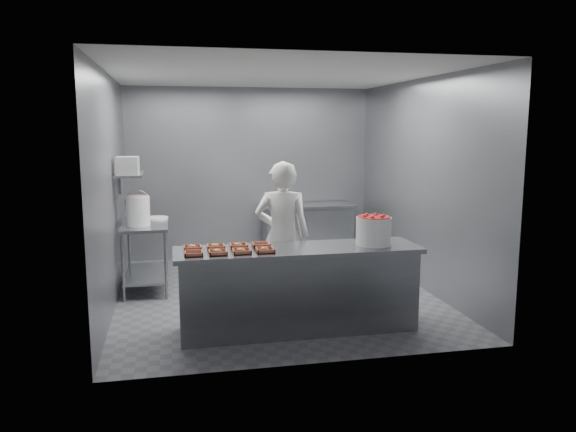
% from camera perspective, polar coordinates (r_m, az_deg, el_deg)
% --- Properties ---
extents(floor, '(4.50, 4.50, 0.00)m').
position_cam_1_polar(floor, '(7.44, -1.33, -7.86)').
color(floor, '#4C4C51').
rests_on(floor, ground).
extents(ceiling, '(4.50, 4.50, 0.00)m').
position_cam_1_polar(ceiling, '(7.14, -1.41, 14.16)').
color(ceiling, white).
rests_on(ceiling, wall_back).
extents(wall_back, '(4.00, 0.04, 2.80)m').
position_cam_1_polar(wall_back, '(9.37, -3.87, 4.35)').
color(wall_back, slate).
rests_on(wall_back, ground).
extents(wall_left, '(0.04, 4.50, 2.80)m').
position_cam_1_polar(wall_left, '(7.07, -17.52, 2.44)').
color(wall_left, slate).
rests_on(wall_left, ground).
extents(wall_right, '(0.04, 4.50, 2.80)m').
position_cam_1_polar(wall_right, '(7.77, 13.32, 3.17)').
color(wall_right, slate).
rests_on(wall_right, ground).
extents(service_counter, '(2.60, 0.70, 0.90)m').
position_cam_1_polar(service_counter, '(6.04, 1.01, -7.39)').
color(service_counter, slate).
rests_on(service_counter, ground).
extents(prep_table, '(0.60, 1.20, 0.90)m').
position_cam_1_polar(prep_table, '(7.77, -14.25, -2.90)').
color(prep_table, slate).
rests_on(prep_table, ground).
extents(back_counter, '(1.50, 0.60, 0.90)m').
position_cam_1_polar(back_counter, '(9.32, 1.98, -1.53)').
color(back_counter, slate).
rests_on(back_counter, ground).
extents(wall_shelf, '(0.35, 0.90, 0.03)m').
position_cam_1_polar(wall_shelf, '(7.64, -15.80, 4.11)').
color(wall_shelf, slate).
rests_on(wall_shelf, wall_left).
extents(tray_0, '(0.19, 0.18, 0.04)m').
position_cam_1_polar(tray_0, '(5.65, -9.56, -3.76)').
color(tray_0, tan).
rests_on(tray_0, service_counter).
extents(tray_1, '(0.19, 0.18, 0.06)m').
position_cam_1_polar(tray_1, '(5.67, -7.16, -3.65)').
color(tray_1, tan).
rests_on(tray_1, service_counter).
extents(tray_2, '(0.19, 0.18, 0.06)m').
position_cam_1_polar(tray_2, '(5.69, -4.75, -3.56)').
color(tray_2, tan).
rests_on(tray_2, service_counter).
extents(tray_3, '(0.19, 0.18, 0.06)m').
position_cam_1_polar(tray_3, '(5.72, -2.36, -3.46)').
color(tray_3, tan).
rests_on(tray_3, service_counter).
extents(tray_4, '(0.19, 0.18, 0.06)m').
position_cam_1_polar(tray_4, '(5.92, -9.70, -3.17)').
color(tray_4, tan).
rests_on(tray_4, service_counter).
extents(tray_5, '(0.19, 0.18, 0.06)m').
position_cam_1_polar(tray_5, '(5.93, -7.38, -3.09)').
color(tray_5, tan).
rests_on(tray_5, service_counter).
extents(tray_6, '(0.19, 0.18, 0.06)m').
position_cam_1_polar(tray_6, '(5.95, -5.07, -3.00)').
color(tray_6, tan).
rests_on(tray_6, service_counter).
extents(tray_7, '(0.19, 0.18, 0.04)m').
position_cam_1_polar(tray_7, '(5.98, -2.76, -2.94)').
color(tray_7, tan).
rests_on(tray_7, service_counter).
extents(worker, '(0.72, 0.55, 1.77)m').
position_cam_1_polar(worker, '(6.64, -0.57, -2.05)').
color(worker, white).
rests_on(worker, ground).
extents(strawberry_tub, '(0.38, 0.38, 0.31)m').
position_cam_1_polar(strawberry_tub, '(6.11, 8.69, -1.39)').
color(strawberry_tub, silver).
rests_on(strawberry_tub, service_counter).
extents(glaze_bucket, '(0.32, 0.30, 0.46)m').
position_cam_1_polar(glaze_bucket, '(7.48, -14.99, 0.57)').
color(glaze_bucket, silver).
rests_on(glaze_bucket, prep_table).
extents(bucket_lid, '(0.34, 0.34, 0.03)m').
position_cam_1_polar(bucket_lid, '(7.98, -13.25, -0.21)').
color(bucket_lid, silver).
rests_on(bucket_lid, prep_table).
extents(rag, '(0.15, 0.14, 0.02)m').
position_cam_1_polar(rag, '(8.12, -14.30, -0.11)').
color(rag, '#CCB28C').
rests_on(rag, prep_table).
extents(appliance, '(0.28, 0.31, 0.23)m').
position_cam_1_polar(appliance, '(7.36, -15.98, 4.94)').
color(appliance, gray).
rests_on(appliance, wall_shelf).
extents(paper_stack, '(0.34, 0.29, 0.05)m').
position_cam_1_polar(paper_stack, '(9.17, -0.21, 1.27)').
color(paper_stack, silver).
rests_on(paper_stack, back_counter).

